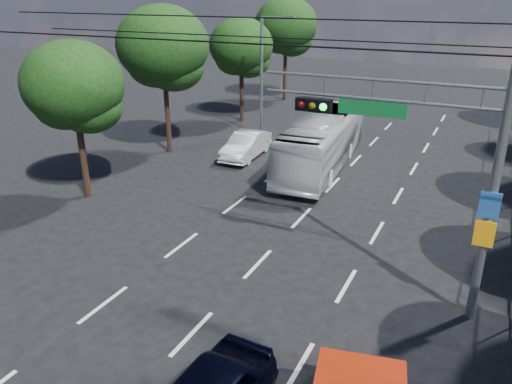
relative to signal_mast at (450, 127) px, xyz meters
The scene contains 10 objects.
lane_markings 9.56m from the signal_mast, 131.33° to the left, with size 6.12×38.00×0.01m.
signal_mast is the anchor object (origin of this frame).
streetlight_left 18.24m from the signal_mast, 129.66° to the left, with size 2.09×0.22×7.08m.
utility_wires 5.71m from the signal_mast, behind, with size 22.00×5.04×0.74m.
tree_left_b 14.62m from the signal_mast, behind, with size 4.08×4.08×6.63m.
tree_left_c 17.57m from the signal_mast, 149.06° to the left, with size 4.80×4.80×7.80m.
tree_left_d 22.48m from the signal_mast, 130.73° to the left, with size 4.20×4.20×6.83m.
tree_left_e 29.12m from the signal_mast, 120.71° to the left, with size 4.92×4.92×7.99m.
white_bus 12.70m from the signal_mast, 123.03° to the left, with size 2.30×9.82×2.74m, color silver.
white_van 15.38m from the signal_mast, 137.27° to the left, with size 1.42×4.08×1.34m, color silver.
Camera 1 is at (6.21, -4.93, 8.36)m, focal length 35.00 mm.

